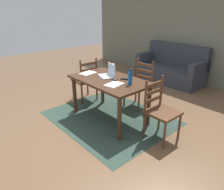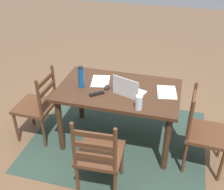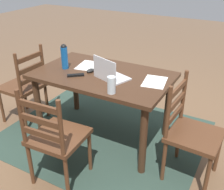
{
  "view_description": "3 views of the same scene",
  "coord_description": "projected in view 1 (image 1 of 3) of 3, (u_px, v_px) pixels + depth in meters",
  "views": [
    {
      "loc": [
        2.64,
        -2.28,
        1.91
      ],
      "look_at": [
        0.05,
        0.02,
        0.47
      ],
      "focal_mm": 33.86,
      "sensor_mm": 36.0,
      "label": 1
    },
    {
      "loc": [
        -0.64,
        2.67,
        2.39
      ],
      "look_at": [
        0.11,
        -0.1,
        0.6
      ],
      "focal_mm": 44.38,
      "sensor_mm": 36.0,
      "label": 2
    },
    {
      "loc": [
        -1.34,
        2.22,
        1.85
      ],
      "look_at": [
        -0.06,
        -0.1,
        0.49
      ],
      "focal_mm": 43.57,
      "sensor_mm": 36.0,
      "label": 3
    }
  ],
  "objects": [
    {
      "name": "area_rug",
      "position": [
        110.0,
        118.0,
        3.95
      ],
      "size": [
        2.18,
        1.78,
        0.01
      ],
      "primitive_type": "cube",
      "color": "#2D4238",
      "rests_on": "ground"
    },
    {
      "name": "computer_mouse",
      "position": [
        116.0,
        80.0,
        3.58
      ],
      "size": [
        0.07,
        0.11,
        0.03
      ],
      "primitive_type": "ellipsoid",
      "rotation": [
        0.0,
        0.0,
        -0.11
      ],
      "color": "black",
      "rests_on": "dining_table"
    },
    {
      "name": "wall_back",
      "position": [
        203.0,
        31.0,
        5.37
      ],
      "size": [
        8.0,
        0.12,
        2.7
      ],
      "primitive_type": "cube",
      "color": "#6B6D5B",
      "rests_on": "ground"
    },
    {
      "name": "ground_plane",
      "position": [
        110.0,
        118.0,
        3.96
      ],
      "size": [
        14.0,
        14.0,
        0.0
      ],
      "primitive_type": "plane",
      "color": "brown"
    },
    {
      "name": "chair_right_far",
      "position": [
        161.0,
        111.0,
        3.2
      ],
      "size": [
        0.45,
        0.45,
        0.95
      ],
      "color": "#56331E",
      "rests_on": "ground"
    },
    {
      "name": "tv_remote",
      "position": [
        125.0,
        79.0,
        3.63
      ],
      "size": [
        0.16,
        0.14,
        0.02
      ],
      "primitive_type": "cube",
      "rotation": [
        0.0,
        0.0,
        2.27
      ],
      "color": "black",
      "rests_on": "dining_table"
    },
    {
      "name": "laptop",
      "position": [
        108.0,
        73.0,
        3.78
      ],
      "size": [
        0.38,
        0.32,
        0.23
      ],
      "color": "silver",
      "rests_on": "dining_table"
    },
    {
      "name": "paper_stack_left",
      "position": [
        88.0,
        73.0,
        4.0
      ],
      "size": [
        0.26,
        0.33,
        0.0
      ],
      "primitive_type": "cube",
      "rotation": [
        0.0,
        0.0,
        0.17
      ],
      "color": "white",
      "rests_on": "dining_table"
    },
    {
      "name": "couch",
      "position": [
        171.0,
        69.0,
        5.81
      ],
      "size": [
        1.8,
        0.8,
        1.0
      ],
      "color": "#2D333D",
      "rests_on": "ground"
    },
    {
      "name": "water_bottle",
      "position": [
        130.0,
        76.0,
        3.35
      ],
      "size": [
        0.07,
        0.07,
        0.27
      ],
      "color": "#145199",
      "rests_on": "dining_table"
    },
    {
      "name": "paper_stack_right",
      "position": [
        114.0,
        84.0,
        3.41
      ],
      "size": [
        0.26,
        0.33,
        0.0
      ],
      "primitive_type": "cube",
      "rotation": [
        0.0,
        0.0,
        0.18
      ],
      "color": "white",
      "rests_on": "dining_table"
    },
    {
      "name": "chair_left_far",
      "position": [
        85.0,
        80.0,
        4.56
      ],
      "size": [
        0.46,
        0.46,
        0.95
      ],
      "color": "#56331E",
      "rests_on": "ground"
    },
    {
      "name": "chair_far_head",
      "position": [
        139.0,
        85.0,
        4.27
      ],
      "size": [
        0.46,
        0.46,
        0.95
      ],
      "color": "#56331E",
      "rests_on": "ground"
    },
    {
      "name": "drinking_glass",
      "position": [
        113.0,
        68.0,
        4.05
      ],
      "size": [
        0.07,
        0.07,
        0.16
      ],
      "primitive_type": "cylinder",
      "color": "silver",
      "rests_on": "dining_table"
    },
    {
      "name": "dining_table",
      "position": [
        110.0,
        85.0,
        3.7
      ],
      "size": [
        1.4,
        0.85,
        0.76
      ],
      "color": "#422819",
      "rests_on": "ground"
    }
  ]
}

